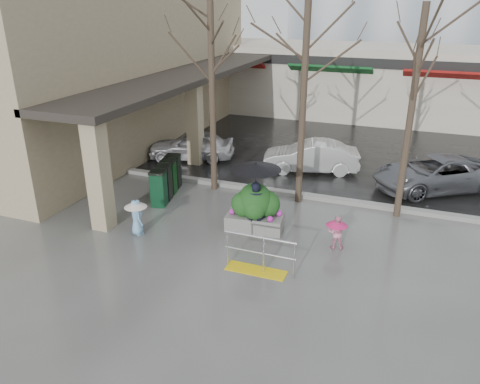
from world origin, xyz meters
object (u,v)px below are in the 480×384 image
Objects in this scene: woman at (256,187)px; tree_west at (211,47)px; car_a at (191,145)px; child_blue at (136,214)px; car_c at (436,173)px; tree_midwest at (306,45)px; news_boxes at (166,179)px; car_b at (311,156)px; handrail at (258,259)px; planter at (255,208)px; child_pink at (336,230)px; tree_mideast at (418,63)px.

tree_west is at bearing -58.83° from woman.
child_blue is at bearing -3.17° from car_a.
tree_midwest is at bearing -90.13° from car_c.
tree_west is 2.96× the size of news_boxes.
car_a is 9.97m from car_c.
tree_midwest is 3.05× the size of news_boxes.
car_b is 4.75m from car_c.
car_a is at bearing 129.23° from tree_west.
handrail is 1.06× the size of planter.
news_boxes is 0.62× the size of car_a.
car_a is (-1.02, 4.05, 0.00)m from news_boxes.
tree_midwest is at bearing 74.36° from planter.
child_pink is 2.53m from planter.
handrail is 0.83× the size of news_boxes.
tree_midwest is (-0.16, 4.80, 4.86)m from handrail.
handrail is at bearing -68.97° from planter.
tree_west is at bearing 30.37° from news_boxes.
handrail is at bearing -152.47° from child_blue.
planter is at bearing -19.46° from car_b.
tree_midwest is 7.75m from car_a.
tree_midwest is 1.83× the size of car_b.
tree_midwest is 7.27m from child_blue.
handrail is 2.43m from woman.
tree_midwest is at bearing 46.33° from car_a.
handrail is at bearing 37.56° from child_pink.
child_blue is 0.25× the size of car_c.
tree_mideast is (3.14, 4.80, 4.48)m from handrail.
planter is (-4.01, -2.54, -4.14)m from tree_mideast.
tree_mideast is 2.83× the size of news_boxes.
car_a reaches higher than child_blue.
tree_mideast is at bearing -54.52° from car_c.
tree_west is at bearing -62.51° from child_blue.
car_a is (-4.83, 5.40, -0.09)m from planter.
tree_midwest is at bearing -114.37° from woman.
woman is at bearing -34.06° from news_boxes.
woman reaches higher than child_blue.
woman is (2.57, -2.78, -3.61)m from tree_west.
car_c is (4.74, -0.32, 0.00)m from car_b.
tree_midwest is 3.32m from tree_mideast.
child_pink is 5.84m from child_blue.
handrail is 2.56m from child_pink.
tree_midwest is (3.20, 0.00, 0.15)m from tree_west.
tree_midwest reaches higher than car_a.
woman is 2.03× the size of child_blue.
woman is 2.30× the size of child_pink.
handrail is 0.50× the size of car_b.
child_blue is at bearing -90.00° from news_boxes.
child_blue is at bearing -83.05° from car_c.
child_blue is at bearing 170.29° from handrail.
car_c is at bearing 70.61° from car_b.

